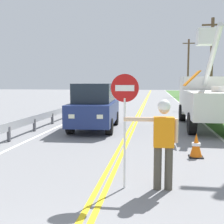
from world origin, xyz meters
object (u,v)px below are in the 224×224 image
at_px(stop_sign_paddle, 125,105).
at_px(utility_pole_mid, 212,61).
at_px(traffic_cone_lead, 196,146).
at_px(oncoming_suv_nearest, 95,106).
at_px(utility_bucket_truck, 207,98).
at_px(flagger_worker, 163,139).
at_px(utility_pole_far, 188,67).

height_order(stop_sign_paddle, utility_pole_mid, utility_pole_mid).
bearing_deg(utility_pole_mid, traffic_cone_lead, -101.37).
bearing_deg(stop_sign_paddle, oncoming_suv_nearest, 106.14).
bearing_deg(utility_bucket_truck, utility_pole_mid, 79.03).
height_order(utility_bucket_truck, utility_pole_mid, utility_pole_mid).
bearing_deg(utility_pole_mid, flagger_worker, -102.64).
distance_m(stop_sign_paddle, utility_pole_far, 40.71).
bearing_deg(utility_bucket_truck, traffic_cone_lead, -102.11).
distance_m(utility_bucket_truck, traffic_cone_lead, 6.57).
xyz_separation_m(stop_sign_paddle, utility_pole_far, (5.57, 40.23, 2.77)).
distance_m(oncoming_suv_nearest, utility_pole_mid, 15.73).
height_order(stop_sign_paddle, utility_pole_far, utility_pole_far).
xyz_separation_m(stop_sign_paddle, utility_pole_mid, (5.43, 20.83, 2.30)).
height_order(flagger_worker, utility_bucket_truck, utility_bucket_truck).
distance_m(oncoming_suv_nearest, utility_pole_far, 33.94).
relative_size(utility_bucket_truck, utility_pole_mid, 0.89).
bearing_deg(utility_bucket_truck, stop_sign_paddle, -109.15).
height_order(utility_bucket_truck, oncoming_suv_nearest, utility_bucket_truck).
distance_m(stop_sign_paddle, utility_bucket_truck, 9.63).
bearing_deg(stop_sign_paddle, utility_pole_mid, 75.38).
relative_size(oncoming_suv_nearest, utility_pole_mid, 0.61).
relative_size(flagger_worker, utility_pole_mid, 0.24).
bearing_deg(traffic_cone_lead, utility_bucket_truck, 77.89).
bearing_deg(oncoming_suv_nearest, traffic_cone_lead, -49.54).
height_order(flagger_worker, traffic_cone_lead, flagger_worker).
relative_size(flagger_worker, stop_sign_paddle, 0.78).
xyz_separation_m(stop_sign_paddle, utility_bucket_truck, (3.16, 9.09, -0.31)).
xyz_separation_m(utility_bucket_truck, traffic_cone_lead, (-1.36, -6.34, -1.06)).
height_order(flagger_worker, stop_sign_paddle, stop_sign_paddle).
distance_m(flagger_worker, traffic_cone_lead, 2.99).
distance_m(stop_sign_paddle, traffic_cone_lead, 3.56).
xyz_separation_m(utility_bucket_truck, oncoming_suv_nearest, (-5.29, -1.74, -0.33)).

